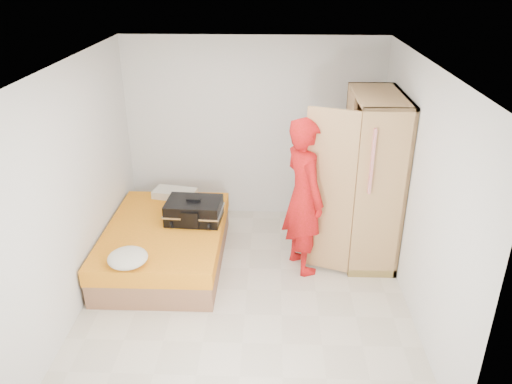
{
  "coord_description": "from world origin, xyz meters",
  "views": [
    {
      "loc": [
        0.28,
        -4.77,
        3.49
      ],
      "look_at": [
        0.09,
        0.56,
        1.0
      ],
      "focal_mm": 35.0,
      "sensor_mm": 36.0,
      "label": 1
    }
  ],
  "objects_px": {
    "person": "(304,196)",
    "round_cushion": "(128,258)",
    "wardrobe": "(368,183)",
    "suitcase": "(194,211)",
    "bed": "(166,244)"
  },
  "relations": [
    {
      "from": "person",
      "to": "round_cushion",
      "type": "bearing_deg",
      "value": 89.08
    },
    {
      "from": "wardrobe",
      "to": "round_cushion",
      "type": "xyz_separation_m",
      "value": [
        -2.72,
        -1.14,
        -0.42
      ]
    },
    {
      "from": "bed",
      "to": "round_cushion",
      "type": "bearing_deg",
      "value": -104.29
    },
    {
      "from": "bed",
      "to": "suitcase",
      "type": "distance_m",
      "value": 0.55
    },
    {
      "from": "person",
      "to": "round_cushion",
      "type": "relative_size",
      "value": 4.47
    },
    {
      "from": "bed",
      "to": "person",
      "type": "height_order",
      "value": "person"
    },
    {
      "from": "person",
      "to": "suitcase",
      "type": "height_order",
      "value": "person"
    },
    {
      "from": "suitcase",
      "to": "bed",
      "type": "bearing_deg",
      "value": -148.95
    },
    {
      "from": "bed",
      "to": "round_cushion",
      "type": "distance_m",
      "value": 0.94
    },
    {
      "from": "round_cushion",
      "to": "suitcase",
      "type": "bearing_deg",
      "value": 61.21
    },
    {
      "from": "bed",
      "to": "suitcase",
      "type": "relative_size",
      "value": 2.79
    },
    {
      "from": "bed",
      "to": "suitcase",
      "type": "xyz_separation_m",
      "value": [
        0.35,
        0.18,
        0.38
      ]
    },
    {
      "from": "wardrobe",
      "to": "person",
      "type": "relative_size",
      "value": 1.09
    },
    {
      "from": "person",
      "to": "round_cushion",
      "type": "xyz_separation_m",
      "value": [
        -1.92,
        -0.8,
        -0.38
      ]
    },
    {
      "from": "wardrobe",
      "to": "person",
      "type": "bearing_deg",
      "value": -157.2
    }
  ]
}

